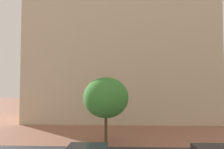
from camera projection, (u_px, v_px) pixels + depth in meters
name	position (u px, v px, depth m)	size (l,w,h in m)	color
landmark_building	(119.00, 51.00, 31.72)	(25.66, 11.53, 33.08)	beige
tree_curb_far	(106.00, 98.00, 18.17)	(3.92, 3.92, 5.69)	#4C3823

